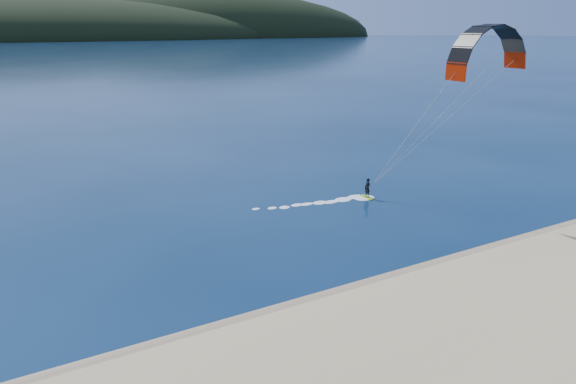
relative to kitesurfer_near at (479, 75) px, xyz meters
The scene contains 4 objects.
ground 27.17m from the kitesurfer_near, 148.30° to the right, with size 1800.00×1800.00×0.00m, color #071D36.
wet_sand 25.30m from the kitesurfer_near, 158.00° to the right, with size 220.00×2.50×0.10m.
headland 732.63m from the kitesurfer_near, 91.60° to the left, with size 1200.00×310.00×140.00m.
kitesurfer_near is the anchor object (origin of this frame).
Camera 1 is at (-11.93, -15.51, 14.81)m, focal length 30.29 mm.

